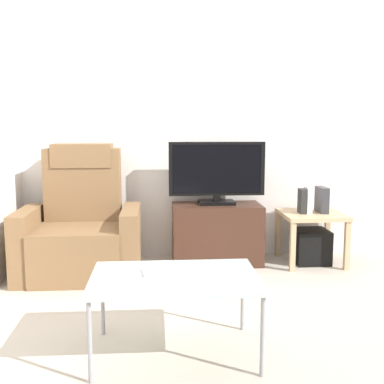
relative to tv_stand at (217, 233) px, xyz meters
name	(u,v)px	position (x,y,z in m)	size (l,w,h in m)	color
ground_plane	(242,296)	(0.08, -0.85, -0.27)	(6.40, 6.40, 0.00)	#B2A899
wall_back	(222,118)	(0.08, 0.28, 1.03)	(6.40, 0.06, 2.60)	silver
tv_stand	(217,233)	(0.00, 0.00, 0.00)	(0.79, 0.43, 0.53)	#3D2319
television	(217,172)	(0.00, 0.02, 0.56)	(0.86, 0.20, 0.56)	black
recliner_armchair	(81,230)	(-1.17, -0.22, 0.10)	(0.98, 0.78, 1.08)	brown
side_table	(312,221)	(0.85, -0.07, 0.12)	(0.54, 0.54, 0.46)	tan
subwoofer_box	(311,246)	(0.85, -0.07, -0.12)	(0.30, 0.30, 0.30)	black
book_leftmost	(302,201)	(0.75, -0.09, 0.30)	(0.05, 0.12, 0.22)	#262626
book_middle	(308,200)	(0.80, -0.09, 0.31)	(0.05, 0.12, 0.24)	white
game_console	(322,200)	(0.94, -0.06, 0.31)	(0.07, 0.20, 0.23)	#333338
coffee_table	(175,281)	(-0.44, -1.69, 0.14)	(0.90, 0.60, 0.44)	#B2C6C1
cell_phone	(149,272)	(-0.58, -1.63, 0.17)	(0.07, 0.15, 0.01)	#B7B7BC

